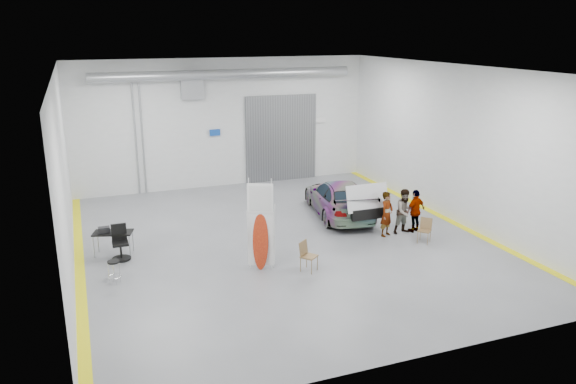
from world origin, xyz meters
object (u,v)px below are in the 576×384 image
object	(u,v)px
person_a	(387,214)
person_b	(405,211)
shop_stool	(114,272)
folding_chair_far	(424,235)
sedan_car	(339,198)
surfboard_display	(264,233)
folding_chair_near	(309,262)
person_c	(415,211)
work_table	(111,232)
office_chair	(120,244)

from	to	relation	value
person_a	person_b	distance (m)	0.76
shop_stool	folding_chair_far	bearing A→B (deg)	-2.22
sedan_car	surfboard_display	xyz separation A→B (m)	(-4.50, -3.95, 0.48)
shop_stool	folding_chair_near	bearing A→B (deg)	-11.71
sedan_car	folding_chair_near	distance (m)	5.67
surfboard_display	person_a	bearing A→B (deg)	38.19
person_c	shop_stool	world-z (taller)	person_c
surfboard_display	work_table	bearing A→B (deg)	171.87
person_c	folding_chair_far	world-z (taller)	person_c
surfboard_display	work_table	size ratio (longest dim) A/B	2.11
person_b	folding_chair_far	world-z (taller)	person_b
office_chair	person_a	bearing A→B (deg)	-6.79
shop_stool	person_b	bearing A→B (deg)	3.82
person_c	surfboard_display	size ratio (longest dim) A/B	0.55
sedan_car	person_a	xyz separation A→B (m)	(0.58, -2.75, 0.12)
folding_chair_near	person_b	bearing A→B (deg)	-16.43
folding_chair_near	folding_chair_far	xyz separation A→B (m)	(4.72, 0.78, -0.02)
person_b	surfboard_display	xyz separation A→B (m)	(-5.83, -1.21, 0.35)
surfboard_display	folding_chair_near	bearing A→B (deg)	-3.41
work_table	office_chair	distance (m)	0.61
person_c	office_chair	bearing A→B (deg)	-23.04
person_c	work_table	xyz separation A→B (m)	(-10.68, 1.64, -0.01)
folding_chair_near	work_table	bearing A→B (deg)	109.45
surfboard_display	folding_chair_far	world-z (taller)	surfboard_display
shop_stool	office_chair	size ratio (longest dim) A/B	0.63
person_a	surfboard_display	xyz separation A→B (m)	(-5.07, -1.21, 0.36)
person_a	surfboard_display	bearing A→B (deg)	164.52
sedan_car	person_b	xyz separation A→B (m)	(1.34, -2.75, 0.13)
person_c	office_chair	world-z (taller)	person_c
person_b	folding_chair_near	bearing A→B (deg)	-161.42
person_a	folding_chair_near	xyz separation A→B (m)	(-3.83, -1.87, -0.53)
shop_stool	work_table	size ratio (longest dim) A/B	0.52
person_c	shop_stool	size ratio (longest dim) A/B	2.24
person_c	work_table	distance (m)	10.80
folding_chair_near	work_table	xyz separation A→B (m)	(-5.63, 3.51, 0.50)
folding_chair_near	person_a	bearing A→B (deg)	-12.57
sedan_car	work_table	world-z (taller)	sedan_car
person_a	folding_chair_far	xyz separation A→B (m)	(0.88, -1.09, -0.56)
work_table	office_chair	size ratio (longest dim) A/B	1.22
sedan_car	folding_chair_far	distance (m)	4.13
folding_chair_far	work_table	world-z (taller)	work_table
person_b	office_chair	world-z (taller)	person_b
sedan_car	folding_chair_far	size ratio (longest dim) A/B	5.61
sedan_car	shop_stool	size ratio (longest dim) A/B	6.80
person_c	folding_chair_far	size ratio (longest dim) A/B	1.85
shop_stool	office_chair	world-z (taller)	office_chair
folding_chair_near	work_table	distance (m)	6.66
person_b	folding_chair_near	world-z (taller)	person_b
sedan_car	work_table	bearing A→B (deg)	16.78
sedan_car	person_b	size ratio (longest dim) A/B	2.92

